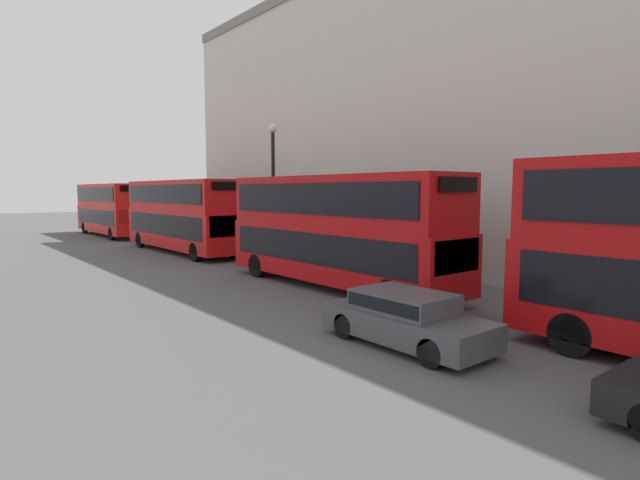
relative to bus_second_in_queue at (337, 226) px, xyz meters
The scene contains 6 objects.
bus_second_in_queue is the anchor object (origin of this frame).
bus_third_in_queue 14.16m from the bus_second_in_queue, 90.00° to the left, with size 2.59×11.49×4.30m.
bus_trailing 28.22m from the bus_second_in_queue, 90.00° to the left, with size 2.59×10.91×4.23m.
car_hatchback 7.50m from the bus_second_in_queue, 117.71° to the right, with size 1.76×4.24×1.30m.
street_lamp 7.25m from the bus_second_in_queue, 76.30° to the left, with size 0.44×0.44×7.01m.
pedestrian 5.58m from the bus_second_in_queue, 66.97° to the left, with size 0.36×0.36×1.68m.
Camera 1 is at (-10.77, 4.94, 3.71)m, focal length 28.00 mm.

